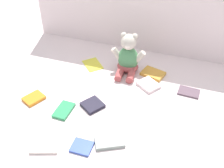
# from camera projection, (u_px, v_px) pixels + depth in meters

# --- Properties ---
(ground_plane) EXTENTS (3.20, 3.20, 0.00)m
(ground_plane) POSITION_uv_depth(u_px,v_px,m) (117.00, 87.00, 1.63)
(ground_plane) COLOR silver
(backdrop_drape) EXTENTS (1.42, 0.03, 0.63)m
(backdrop_drape) POSITION_uv_depth(u_px,v_px,m) (139.00, 4.00, 1.76)
(backdrop_drape) COLOR silver
(backdrop_drape) RESTS_ON ground_plane
(teddy_bear) EXTENTS (0.21, 0.19, 0.25)m
(teddy_bear) POSITION_uv_depth(u_px,v_px,m) (128.00, 58.00, 1.70)
(teddy_bear) COLOR #4C8C59
(teddy_bear) RESTS_ON ground_plane
(book_case_0) EXTENTS (0.09, 0.08, 0.01)m
(book_case_0) POSITION_uv_depth(u_px,v_px,m) (82.00, 147.00, 1.29)
(book_case_0) COLOR #3956B8
(book_case_0) RESTS_ON ground_plane
(book_case_1) EXTENTS (0.14, 0.14, 0.02)m
(book_case_1) POSITION_uv_depth(u_px,v_px,m) (93.00, 105.00, 1.50)
(book_case_1) COLOR #1F1C2D
(book_case_1) RESTS_ON ground_plane
(book_case_2) EXTENTS (0.16, 0.16, 0.01)m
(book_case_2) POSITION_uv_depth(u_px,v_px,m) (93.00, 64.00, 1.80)
(book_case_2) COLOR yellow
(book_case_2) RESTS_ON ground_plane
(book_case_3) EXTENTS (0.14, 0.10, 0.02)m
(book_case_3) POSITION_uv_depth(u_px,v_px,m) (44.00, 147.00, 1.29)
(book_case_3) COLOR white
(book_case_3) RESTS_ON ground_plane
(book_case_4) EXTENTS (0.12, 0.08, 0.01)m
(book_case_4) POSITION_uv_depth(u_px,v_px,m) (189.00, 92.00, 1.59)
(book_case_4) COLOR #594451
(book_case_4) RESTS_ON ground_plane
(book_case_5) EXTENTS (0.08, 0.13, 0.02)m
(book_case_5) POSITION_uv_depth(u_px,v_px,m) (64.00, 110.00, 1.47)
(book_case_5) COLOR #2C9657
(book_case_5) RESTS_ON ground_plane
(book_case_6) EXTENTS (0.15, 0.13, 0.02)m
(book_case_6) POSITION_uv_depth(u_px,v_px,m) (153.00, 74.00, 1.72)
(book_case_6) COLOR gold
(book_case_6) RESTS_ON ground_plane
(book_case_7) EXTENTS (0.15, 0.14, 0.02)m
(book_case_7) POSITION_uv_depth(u_px,v_px,m) (148.00, 85.00, 1.63)
(book_case_7) COLOR white
(book_case_7) RESTS_ON ground_plane
(book_case_8) EXTENTS (0.12, 0.13, 0.02)m
(book_case_8) POSITION_uv_depth(u_px,v_px,m) (34.00, 98.00, 1.54)
(book_case_8) COLOR orange
(book_case_8) RESTS_ON ground_plane
(book_case_9) EXTENTS (0.16, 0.13, 0.02)m
(book_case_9) POSITION_uv_depth(u_px,v_px,m) (110.00, 141.00, 1.31)
(book_case_9) COLOR gray
(book_case_9) RESTS_ON ground_plane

